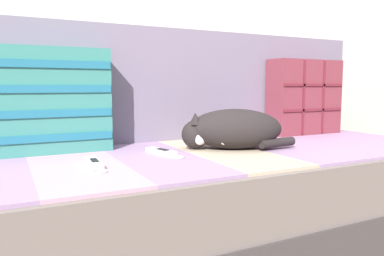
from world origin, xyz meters
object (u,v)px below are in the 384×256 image
couch (217,200)px  throw_pillow_quilted (304,97)px  throw_pillow_striped (55,101)px  game_remote_near (94,163)px  game_remote_far (162,152)px  sleeping_cat (231,130)px

couch → throw_pillow_quilted: (0.65, 0.22, 0.40)m
throw_pillow_striped → game_remote_near: throw_pillow_striped is taller
throw_pillow_striped → game_remote_far: throw_pillow_striped is taller
throw_pillow_quilted → sleeping_cat: throw_pillow_quilted is taller
game_remote_far → game_remote_near: bearing=-162.0°
sleeping_cat → game_remote_near: sleeping_cat is taller
throw_pillow_striped → sleeping_cat: 0.68m
game_remote_near → game_remote_far: bearing=18.0°
couch → game_remote_far: (-0.24, -0.01, 0.21)m
sleeping_cat → game_remote_near: size_ratio=2.10×
game_remote_far → couch: bearing=2.3°
game_remote_near → throw_pillow_striped: bearing=102.7°
game_remote_near → game_remote_far: (0.26, 0.09, -0.00)m
couch → throw_pillow_striped: bearing=159.0°
game_remote_near → game_remote_far: size_ratio=1.03×
couch → throw_pillow_striped: size_ratio=5.16×
sleeping_cat → game_remote_far: size_ratio=2.17×
throw_pillow_quilted → sleeping_cat: (-0.60, -0.24, -0.12)m
throw_pillow_quilted → game_remote_far: bearing=-165.5°
sleeping_cat → couch: bearing=164.5°
throw_pillow_striped → game_remote_near: 0.38m
throw_pillow_quilted → game_remote_near: size_ratio=1.96×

